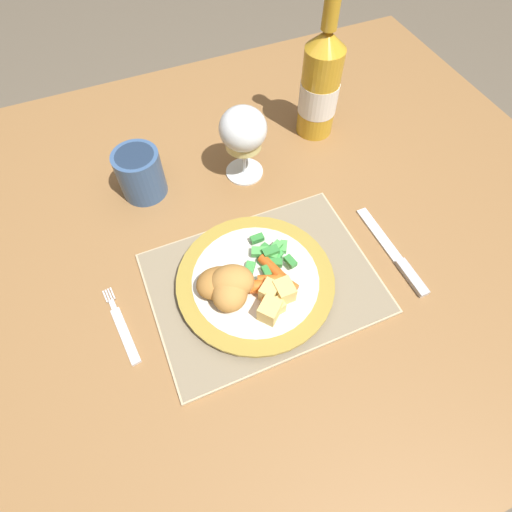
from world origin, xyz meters
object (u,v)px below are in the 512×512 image
at_px(dinner_plate, 255,281).
at_px(bottle, 320,85).
at_px(drinking_cup, 140,173).
at_px(dining_table, 250,252).
at_px(fork, 123,330).
at_px(wine_glass, 243,132).
at_px(table_knife, 397,257).

height_order(dinner_plate, bottle, bottle).
xyz_separation_m(dinner_plate, drinking_cup, (-0.11, 0.27, 0.03)).
distance_m(dining_table, fork, 0.29).
relative_size(wine_glass, drinking_cup, 1.61).
bearing_deg(drinking_cup, dining_table, -45.69).
bearing_deg(bottle, drinking_cup, -175.27).
xyz_separation_m(table_knife, wine_glass, (-0.16, 0.28, 0.09)).
relative_size(dinner_plate, bottle, 0.87).
relative_size(fork, wine_glass, 0.96).
bearing_deg(dining_table, dinner_plate, -108.02).
bearing_deg(wine_glass, bottle, 18.03).
height_order(fork, wine_glass, wine_glass).
bearing_deg(fork, wine_glass, 38.72).
distance_m(dinner_plate, wine_glass, 0.26).
distance_m(dining_table, bottle, 0.34).
relative_size(table_knife, drinking_cup, 2.14).
xyz_separation_m(fork, bottle, (0.47, 0.29, 0.10)).
bearing_deg(bottle, dinner_plate, -130.90).
distance_m(fork, bottle, 0.56).
height_order(table_knife, bottle, bottle).
relative_size(dining_table, drinking_cup, 14.23).
xyz_separation_m(wine_glass, bottle, (0.18, 0.06, 0.01)).
height_order(dinner_plate, wine_glass, wine_glass).
distance_m(dining_table, wine_glass, 0.22).
height_order(dining_table, bottle, bottle).
bearing_deg(wine_glass, drinking_cup, 171.42).
height_order(bottle, drinking_cup, bottle).
xyz_separation_m(dinner_plate, fork, (-0.21, 0.01, -0.01)).
distance_m(fork, wine_glass, 0.38).
distance_m(dining_table, dinner_plate, 0.16).
height_order(wine_glass, bottle, bottle).
bearing_deg(table_knife, drinking_cup, 138.22).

